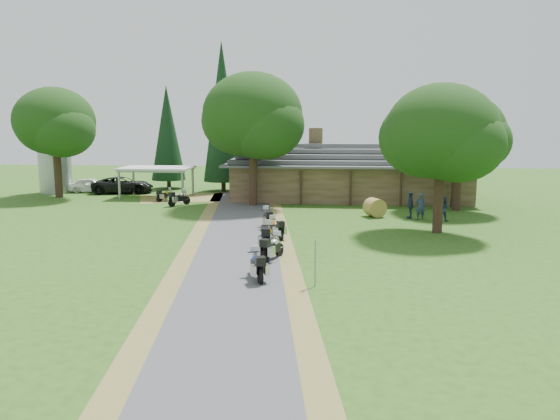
# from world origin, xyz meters

# --- Properties ---
(ground) EXTENTS (120.00, 120.00, 0.00)m
(ground) POSITION_xyz_m (0.00, 0.00, 0.00)
(ground) COLOR #295217
(ground) RESTS_ON ground
(driveway) EXTENTS (51.95, 51.95, 0.00)m
(driveway) POSITION_xyz_m (-0.50, 4.00, 0.00)
(driveway) COLOR #454547
(driveway) RESTS_ON ground
(lodge) EXTENTS (21.40, 9.40, 4.90)m
(lodge) POSITION_xyz_m (6.00, 24.00, 2.45)
(lodge) COLOR brown
(lodge) RESTS_ON ground
(silo) EXTENTS (3.24, 3.24, 6.12)m
(silo) POSITION_xyz_m (-21.94, 25.44, 3.06)
(silo) COLOR gray
(silo) RESTS_ON ground
(carport) EXTENTS (6.32, 4.24, 2.72)m
(carport) POSITION_xyz_m (-11.21, 23.17, 1.36)
(carport) COLOR silver
(carport) RESTS_ON ground
(car_white_sedan) EXTENTS (3.13, 5.64, 1.78)m
(car_white_sedan) POSITION_xyz_m (-18.75, 26.01, 0.89)
(car_white_sedan) COLOR white
(car_white_sedan) RESTS_ON ground
(car_dark_suv) EXTENTS (3.82, 6.59, 2.37)m
(car_dark_suv) POSITION_xyz_m (-15.40, 25.64, 1.18)
(car_dark_suv) COLOR black
(car_dark_suv) RESTS_ON ground
(motorcycle_row_a) EXTENTS (1.22, 2.02, 1.31)m
(motorcycle_row_a) POSITION_xyz_m (1.39, -2.21, 0.66)
(motorcycle_row_a) COLOR #1D2A9C
(motorcycle_row_a) RESTS_ON ground
(motorcycle_row_b) EXTENTS (1.27, 2.04, 1.33)m
(motorcycle_row_b) POSITION_xyz_m (1.69, 1.19, 0.66)
(motorcycle_row_b) COLOR #B9BAC2
(motorcycle_row_b) RESTS_ON ground
(motorcycle_row_c) EXTENTS (0.73, 2.13, 1.45)m
(motorcycle_row_c) POSITION_xyz_m (1.18, 3.44, 0.72)
(motorcycle_row_c) COLOR #C58A01
(motorcycle_row_c) RESTS_ON ground
(motorcycle_row_d) EXTENTS (1.39, 1.91, 1.26)m
(motorcycle_row_d) POSITION_xyz_m (1.31, 6.32, 0.63)
(motorcycle_row_d) COLOR #C86A23
(motorcycle_row_d) RESTS_ON ground
(motorcycle_row_e) EXTENTS (1.15, 2.03, 1.32)m
(motorcycle_row_e) POSITION_xyz_m (0.44, 9.39, 0.66)
(motorcycle_row_e) COLOR black
(motorcycle_row_e) RESTS_ON ground
(motorcycle_carport_a) EXTENTS (1.40, 1.66, 1.13)m
(motorcycle_carport_a) POSITION_xyz_m (-9.68, 20.66, 0.57)
(motorcycle_carport_a) COLOR gold
(motorcycle_carport_a) RESTS_ON ground
(motorcycle_carport_b) EXTENTS (1.61, 1.94, 1.32)m
(motorcycle_carport_b) POSITION_xyz_m (-7.79, 18.28, 0.66)
(motorcycle_carport_b) COLOR slate
(motorcycle_carport_b) RESTS_ON ground
(person_a) EXTENTS (0.63, 0.47, 2.13)m
(person_a) POSITION_xyz_m (10.61, 13.49, 1.07)
(person_a) COLOR #263451
(person_a) RESTS_ON ground
(person_b) EXTENTS (0.69, 0.63, 2.00)m
(person_b) POSITION_xyz_m (12.07, 13.15, 1.00)
(person_b) COLOR #263451
(person_b) RESTS_ON ground
(person_c) EXTENTS (0.49, 0.66, 2.20)m
(person_c) POSITION_xyz_m (9.98, 13.89, 1.10)
(person_c) COLOR #263451
(person_c) RESTS_ON ground
(hay_bale) EXTENTS (1.68, 1.62, 1.32)m
(hay_bale) POSITION_xyz_m (7.57, 14.37, 0.66)
(hay_bale) COLOR olive
(hay_bale) RESTS_ON ground
(sign_post) EXTENTS (0.35, 0.06, 1.95)m
(sign_post) POSITION_xyz_m (3.89, -3.01, 0.97)
(sign_post) COLOR gray
(sign_post) RESTS_ON ground
(oak_lodge_left) EXTENTS (7.92, 7.92, 11.72)m
(oak_lodge_left) POSITION_xyz_m (-1.83, 18.86, 5.86)
(oak_lodge_left) COLOR black
(oak_lodge_left) RESTS_ON ground
(oak_lodge_right) EXTENTS (6.68, 6.68, 9.63)m
(oak_lodge_right) POSITION_xyz_m (13.99, 17.88, 4.82)
(oak_lodge_right) COLOR black
(oak_lodge_right) RESTS_ON ground
(oak_driveway) EXTENTS (6.71, 6.71, 9.85)m
(oak_driveway) POSITION_xyz_m (10.93, 8.90, 4.93)
(oak_driveway) COLOR black
(oak_driveway) RESTS_ON ground
(oak_silo) EXTENTS (7.04, 7.04, 10.97)m
(oak_silo) POSITION_xyz_m (-20.00, 22.20, 5.48)
(oak_silo) COLOR black
(oak_silo) RESTS_ON ground
(cedar_near) EXTENTS (3.85, 3.85, 14.43)m
(cedar_near) POSITION_xyz_m (-6.14, 28.19, 7.21)
(cedar_near) COLOR black
(cedar_near) RESTS_ON ground
(cedar_far) EXTENTS (3.45, 3.45, 10.44)m
(cedar_far) POSITION_xyz_m (-12.16, 29.84, 5.22)
(cedar_far) COLOR black
(cedar_far) RESTS_ON ground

